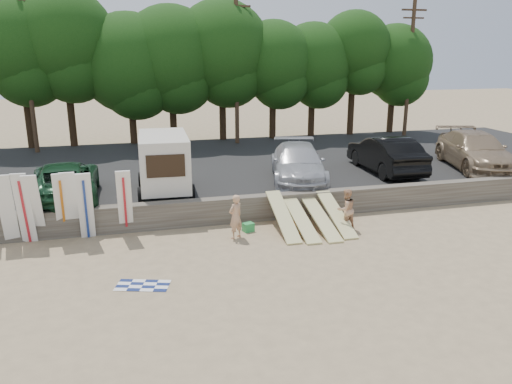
# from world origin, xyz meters

# --- Properties ---
(ground) EXTENTS (120.00, 120.00, 0.00)m
(ground) POSITION_xyz_m (0.00, 0.00, 0.00)
(ground) COLOR tan
(ground) RESTS_ON ground
(seawall) EXTENTS (44.00, 0.50, 1.00)m
(seawall) POSITION_xyz_m (0.00, 3.00, 0.50)
(seawall) COLOR #6B6356
(seawall) RESTS_ON ground
(parking_lot) EXTENTS (44.00, 14.50, 0.70)m
(parking_lot) POSITION_xyz_m (0.00, 10.50, 0.35)
(parking_lot) COLOR #282828
(parking_lot) RESTS_ON ground
(treeline) EXTENTS (33.55, 6.28, 9.41)m
(treeline) POSITION_xyz_m (-1.59, 17.56, 6.32)
(treeline) COLOR #382616
(treeline) RESTS_ON parking_lot
(utility_poles) EXTENTS (25.80, 0.26, 9.00)m
(utility_poles) POSITION_xyz_m (2.00, 16.00, 5.43)
(utility_poles) COLOR #473321
(utility_poles) RESTS_ON parking_lot
(box_trailer) EXTENTS (2.33, 3.93, 2.44)m
(box_trailer) POSITION_xyz_m (-3.44, 5.36, 2.07)
(box_trailer) COLOR beige
(box_trailer) RESTS_ON parking_lot
(car_1) EXTENTS (2.72, 5.59, 1.53)m
(car_1) POSITION_xyz_m (-7.37, 5.41, 1.47)
(car_1) COLOR #153B22
(car_1) RESTS_ON parking_lot
(car_2) EXTENTS (3.64, 6.05, 1.64)m
(car_2) POSITION_xyz_m (2.56, 5.81, 1.52)
(car_2) COLOR #B0B1B6
(car_2) RESTS_ON parking_lot
(car_3) EXTENTS (2.09, 5.44, 1.77)m
(car_3) POSITION_xyz_m (7.29, 6.42, 1.58)
(car_3) COLOR black
(car_3) RESTS_ON parking_lot
(car_4) EXTENTS (4.02, 6.58, 1.78)m
(car_4) POSITION_xyz_m (12.08, 6.07, 1.59)
(car_4) COLOR #967D5F
(car_4) RESTS_ON parking_lot
(surfboard_upright_1) EXTENTS (0.52, 0.62, 2.55)m
(surfboard_upright_1) POSITION_xyz_m (-8.92, 2.54, 1.28)
(surfboard_upright_1) COLOR white
(surfboard_upright_1) RESTS_ON ground
(surfboard_upright_2) EXTENTS (0.54, 0.57, 2.57)m
(surfboard_upright_2) POSITION_xyz_m (-8.39, 2.53, 1.28)
(surfboard_upright_2) COLOR white
(surfboard_upright_2) RESTS_ON ground
(surfboard_upright_3) EXTENTS (0.52, 0.81, 2.51)m
(surfboard_upright_3) POSITION_xyz_m (-8.07, 2.57, 1.25)
(surfboard_upright_3) COLOR white
(surfboard_upright_3) RESTS_ON ground
(surfboard_upright_4) EXTENTS (0.60, 0.88, 2.50)m
(surfboard_upright_4) POSITION_xyz_m (-7.18, 2.64, 1.25)
(surfboard_upright_4) COLOR white
(surfboard_upright_4) RESTS_ON ground
(surfboard_upright_5) EXTENTS (0.50, 0.76, 2.52)m
(surfboard_upright_5) POSITION_xyz_m (-6.90, 2.63, 1.26)
(surfboard_upright_5) COLOR white
(surfboard_upright_5) RESTS_ON ground
(surfboard_upright_6) EXTENTS (0.55, 0.81, 2.52)m
(surfboard_upright_6) POSITION_xyz_m (-6.39, 2.36, 1.26)
(surfboard_upright_6) COLOR white
(surfboard_upright_6) RESTS_ON ground
(surfboard_upright_7) EXTENTS (0.51, 0.84, 2.50)m
(surfboard_upright_7) POSITION_xyz_m (-5.08, 2.51, 1.25)
(surfboard_upright_7) COLOR white
(surfboard_upright_7) RESTS_ON ground
(surfboard_low_0) EXTENTS (0.56, 2.81, 1.18)m
(surfboard_low_0) POSITION_xyz_m (0.51, 1.52, 0.59)
(surfboard_low_0) COLOR #D9D088
(surfboard_low_0) RESTS_ON ground
(surfboard_low_1) EXTENTS (0.56, 2.90, 0.89)m
(surfboard_low_1) POSITION_xyz_m (1.17, 1.39, 0.45)
(surfboard_low_1) COLOR #D9D088
(surfboard_low_1) RESTS_ON ground
(surfboard_low_2) EXTENTS (0.56, 2.92, 0.83)m
(surfboard_low_2) POSITION_xyz_m (1.95, 1.33, 0.41)
(surfboard_low_2) COLOR #D9D088
(surfboard_low_2) RESTS_ON ground
(surfboard_low_3) EXTENTS (0.56, 2.86, 1.03)m
(surfboard_low_3) POSITION_xyz_m (2.60, 1.49, 0.51)
(surfboard_low_3) COLOR #D9D088
(surfboard_low_3) RESTS_ON ground
(beachgoer_a) EXTENTS (0.70, 0.63, 1.60)m
(beachgoer_a) POSITION_xyz_m (-1.32, 1.29, 0.80)
(beachgoer_a) COLOR tan
(beachgoer_a) RESTS_ON ground
(beachgoer_b) EXTENTS (0.87, 0.74, 1.55)m
(beachgoer_b) POSITION_xyz_m (2.84, 1.15, 0.78)
(beachgoer_b) COLOR tan
(beachgoer_b) RESTS_ON ground
(cooler) EXTENTS (0.45, 0.40, 0.32)m
(cooler) POSITION_xyz_m (-0.73, 1.83, 0.16)
(cooler) COLOR green
(cooler) RESTS_ON ground
(gear_bag) EXTENTS (0.37, 0.34, 0.22)m
(gear_bag) POSITION_xyz_m (1.23, 1.98, 0.11)
(gear_bag) COLOR #D85319
(gear_bag) RESTS_ON ground
(beach_towel) EXTENTS (1.88, 1.88, 0.00)m
(beach_towel) POSITION_xyz_m (-4.69, -1.71, 0.01)
(beach_towel) COLOR white
(beach_towel) RESTS_ON ground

